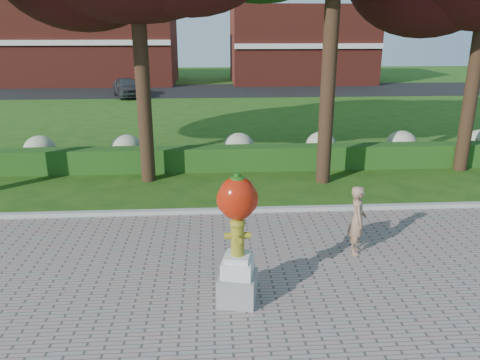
# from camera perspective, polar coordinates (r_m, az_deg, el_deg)

# --- Properties ---
(ground) EXTENTS (100.00, 100.00, 0.00)m
(ground) POSITION_cam_1_polar(r_m,az_deg,el_deg) (9.54, -3.27, -11.04)
(ground) COLOR #204C13
(ground) RESTS_ON ground
(curb) EXTENTS (40.00, 0.18, 0.15)m
(curb) POSITION_cam_1_polar(r_m,az_deg,el_deg) (12.22, -3.41, -3.86)
(curb) COLOR #ADADA5
(curb) RESTS_ON ground
(lawn_hedge) EXTENTS (24.00, 0.70, 0.80)m
(lawn_hedge) POSITION_cam_1_polar(r_m,az_deg,el_deg) (15.91, -3.53, 2.63)
(lawn_hedge) COLOR #164915
(lawn_hedge) RESTS_ON ground
(hydrangea_row) EXTENTS (20.10, 1.10, 0.99)m
(hydrangea_row) POSITION_cam_1_polar(r_m,az_deg,el_deg) (16.85, -1.61, 4.07)
(hydrangea_row) COLOR #9CA37C
(hydrangea_row) RESTS_ON ground
(street) EXTENTS (50.00, 8.00, 0.02)m
(street) POSITION_cam_1_polar(r_m,az_deg,el_deg) (36.63, -3.68, 10.84)
(street) COLOR black
(street) RESTS_ON ground
(building_left) EXTENTS (14.00, 8.00, 7.00)m
(building_left) POSITION_cam_1_polar(r_m,az_deg,el_deg) (43.51, -17.62, 15.83)
(building_left) COLOR maroon
(building_left) RESTS_ON ground
(building_right) EXTENTS (12.00, 8.00, 6.40)m
(building_right) POSITION_cam_1_polar(r_m,az_deg,el_deg) (43.11, 7.34, 16.09)
(building_right) COLOR maroon
(building_right) RESTS_ON ground
(hydrant_sculpture) EXTENTS (0.76, 0.76, 2.37)m
(hydrant_sculpture) POSITION_cam_1_polar(r_m,az_deg,el_deg) (7.94, -0.30, -6.84)
(hydrant_sculpture) COLOR gray
(hydrant_sculpture) RESTS_ON walkway
(woman) EXTENTS (0.44, 0.60, 1.49)m
(woman) POSITION_cam_1_polar(r_m,az_deg,el_deg) (10.18, 14.11, -4.73)
(woman) COLOR #9E775A
(woman) RESTS_ON walkway
(parked_car) EXTENTS (2.84, 4.22, 1.34)m
(parked_car) POSITION_cam_1_polar(r_m,az_deg,el_deg) (34.06, -13.61, 10.98)
(parked_car) COLOR #393C40
(parked_car) RESTS_ON street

